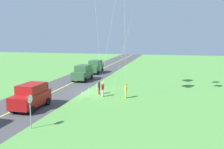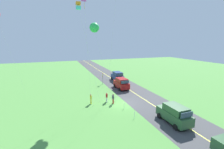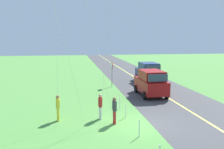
% 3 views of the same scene
% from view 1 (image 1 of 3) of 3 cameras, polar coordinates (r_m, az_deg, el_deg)
% --- Properties ---
extents(ground_plane, '(120.00, 120.00, 0.10)m').
position_cam_1_polar(ground_plane, '(29.89, -5.65, -4.14)').
color(ground_plane, '#549342').
extents(asphalt_road, '(120.00, 7.00, 0.00)m').
position_cam_1_polar(asphalt_road, '(31.39, -12.58, -3.58)').
color(asphalt_road, '#424244').
rests_on(asphalt_road, ground).
extents(road_centre_stripe, '(120.00, 0.16, 0.00)m').
position_cam_1_polar(road_centre_stripe, '(31.39, -12.58, -3.58)').
color(road_centre_stripe, '#E5E04C').
rests_on(road_centre_stripe, asphalt_road).
extents(car_suv_foreground, '(4.40, 2.12, 2.24)m').
position_cam_1_polar(car_suv_foreground, '(24.35, -17.67, -4.60)').
color(car_suv_foreground, maroon).
rests_on(car_suv_foreground, ground).
extents(car_parked_west_far, '(4.40, 2.12, 2.24)m').
position_cam_1_polar(car_parked_west_far, '(44.71, -3.78, 1.77)').
color(car_parked_west_far, '#2D5633').
rests_on(car_parked_west_far, ground).
extents(car_parked_west_near, '(4.40, 2.12, 2.24)m').
position_cam_1_polar(car_parked_west_near, '(37.69, -6.58, 0.41)').
color(car_parked_west_near, '#2D5633').
rests_on(car_parked_west_near, ground).
extents(stop_sign, '(0.76, 0.08, 2.56)m').
position_cam_1_polar(stop_sign, '(19.03, -17.87, -6.32)').
color(stop_sign, gray).
rests_on(stop_sign, ground).
extents(person_adult_near, '(0.58, 0.22, 1.60)m').
position_cam_1_polar(person_adult_near, '(27.65, -2.11, -3.22)').
color(person_adult_near, silver).
rests_on(person_adult_near, ground).
extents(person_adult_companion, '(0.58, 0.22, 1.60)m').
position_cam_1_polar(person_adult_companion, '(27.02, 3.15, -3.51)').
color(person_adult_companion, yellow).
rests_on(person_adult_companion, ground).
extents(person_child_watcher, '(0.58, 0.22, 1.60)m').
position_cam_1_polar(person_child_watcher, '(28.82, -2.93, -2.73)').
color(person_child_watcher, red).
rests_on(person_child_watcher, ground).
extents(fence_post_0, '(0.05, 0.05, 0.90)m').
position_cam_1_polar(fence_post_0, '(34.15, -1.86, -1.61)').
color(fence_post_0, silver).
rests_on(fence_post_0, ground).
extents(fence_post_1, '(0.05, 0.05, 0.90)m').
position_cam_1_polar(fence_post_1, '(31.24, -3.36, -2.60)').
color(fence_post_1, silver).
rests_on(fence_post_1, ground).
extents(fence_post_2, '(0.05, 0.05, 0.90)m').
position_cam_1_polar(fence_post_2, '(28.21, -5.29, -3.87)').
color(fence_post_2, silver).
rests_on(fence_post_2, ground).
extents(fence_post_3, '(0.05, 0.05, 0.90)m').
position_cam_1_polar(fence_post_3, '(26.39, -6.68, -4.79)').
color(fence_post_3, silver).
rests_on(fence_post_3, ground).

